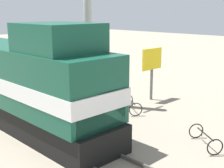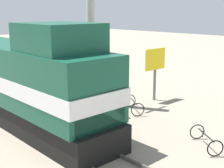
{
  "view_description": "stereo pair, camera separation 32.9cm",
  "coord_description": "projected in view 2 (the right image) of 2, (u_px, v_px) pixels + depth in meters",
  "views": [
    {
      "loc": [
        -7.38,
        -11.85,
        5.59
      ],
      "look_at": [
        1.2,
        -3.15,
        2.7
      ],
      "focal_mm": 50.0,
      "sensor_mm": 36.0,
      "label": 1
    },
    {
      "loc": [
        -7.14,
        -12.08,
        5.59
      ],
      "look_at": [
        1.2,
        -3.15,
        2.7
      ],
      "focal_mm": 50.0,
      "sensor_mm": 36.0,
      "label": 2
    }
  ],
  "objects": [
    {
      "name": "utility_pole",
      "position": [
        91.0,
        13.0,
        18.06
      ],
      "size": [
        1.8,
        0.49,
        10.78
      ],
      "color": "#B2B2AD",
      "rests_on": "ground_plane"
    },
    {
      "name": "billboard_sign",
      "position": [
        155.0,
        62.0,
        19.46
      ],
      "size": [
        1.8,
        0.12,
        3.3
      ],
      "color": "#595959",
      "rests_on": "ground_plane"
    },
    {
      "name": "bicycle",
      "position": [
        133.0,
        105.0,
        17.66
      ],
      "size": [
        1.62,
        1.97,
        0.75
      ],
      "rotation": [
        0.0,
        0.0,
        -0.56
      ],
      "color": "black",
      "rests_on": "ground_plane"
    },
    {
      "name": "rail_near",
      "position": [
        34.0,
        135.0,
        14.12
      ],
      "size": [
        0.08,
        34.21,
        0.15
      ],
      "primitive_type": "cube",
      "color": "#4C4742",
      "rests_on": "ground_plane"
    },
    {
      "name": "shrub_cluster",
      "position": [
        97.0,
        100.0,
        18.12
      ],
      "size": [
        1.06,
        1.06,
        1.06
      ],
      "primitive_type": "sphere",
      "color": "#236028",
      "rests_on": "ground_plane"
    },
    {
      "name": "vendor_umbrella",
      "position": [
        89.0,
        80.0,
        17.68
      ],
      "size": [
        1.8,
        1.8,
        1.92
      ],
      "color": "#4C4C4C",
      "rests_on": "ground_plane"
    },
    {
      "name": "locomotive",
      "position": [
        18.0,
        79.0,
        16.0
      ],
      "size": [
        2.94,
        14.48,
        5.11
      ],
      "color": "black",
      "rests_on": "ground_plane"
    },
    {
      "name": "rail_far",
      "position": [
        60.0,
        127.0,
        15.08
      ],
      "size": [
        0.08,
        34.21,
        0.15
      ],
      "primitive_type": "cube",
      "color": "#4C4742",
      "rests_on": "ground_plane"
    },
    {
      "name": "person_bystander",
      "position": [
        116.0,
        101.0,
        16.56
      ],
      "size": [
        0.34,
        0.34,
        1.7
      ],
      "color": "#2D3347",
      "rests_on": "ground_plane"
    },
    {
      "name": "bicycle_spare",
      "position": [
        206.0,
        139.0,
        13.0
      ],
      "size": [
        1.59,
        1.86,
        0.69
      ],
      "rotation": [
        0.0,
        0.0,
        2.53
      ],
      "color": "black",
      "rests_on": "ground_plane"
    },
    {
      "name": "ground_plane",
      "position": [
        47.0,
        133.0,
        14.62
      ],
      "size": [
        120.0,
        120.0,
        0.0
      ],
      "primitive_type": "plane",
      "color": "gray"
    }
  ]
}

